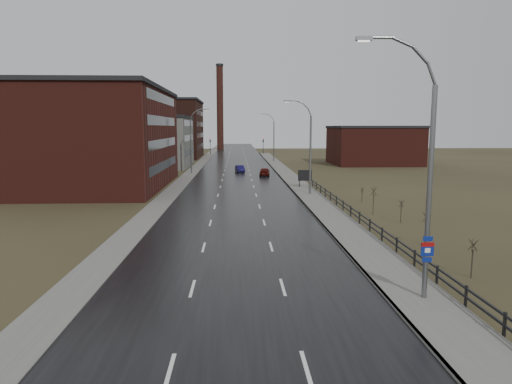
{
  "coord_description": "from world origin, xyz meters",
  "views": [
    {
      "loc": [
        -0.01,
        -18.29,
        8.14
      ],
      "look_at": [
        1.52,
        17.92,
        3.0
      ],
      "focal_mm": 32.0,
      "sensor_mm": 36.0,
      "label": 1
    }
  ],
  "objects": [
    {
      "name": "shrub_b",
      "position": [
        12.75,
        5.18,
        1.14
      ],
      "size": [
        0.51,
        0.54,
        2.15
      ],
      "color": "#382D23",
      "rests_on": "ground"
    },
    {
      "name": "streetlight_right_mid",
      "position": [
        8.5,
        36.0,
        5.84
      ],
      "size": [
        3.36,
        0.28,
        11.35
      ],
      "color": "slate",
      "rests_on": "ground"
    },
    {
      "name": "shrub_e",
      "position": [
        12.74,
        23.25,
        1.41
      ],
      "size": [
        0.63,
        0.66,
        2.66
      ],
      "color": "#382D23",
      "rests_on": "ground"
    },
    {
      "name": "shrub_f",
      "position": [
        13.72,
        30.63,
        0.85
      ],
      "size": [
        0.39,
        0.41,
        1.61
      ],
      "color": "#382D23",
      "rests_on": "ground"
    },
    {
      "name": "warehouse_far",
      "position": [
        -22.99,
        108.0,
        7.76
      ],
      "size": [
        26.52,
        24.48,
        15.5
      ],
      "color": "#331611",
      "rests_on": "ground"
    },
    {
      "name": "car_near",
      "position": [
        0.54,
        64.05,
        0.64
      ],
      "size": [
        1.86,
        4.02,
        1.28
      ],
      "primitive_type": "imported",
      "rotation": [
        0.0,
        0.0,
        0.13
      ],
      "color": "#110D41",
      "rests_on": "ground"
    },
    {
      "name": "warehouse_near",
      "position": [
        -20.99,
        45.0,
        6.76
      ],
      "size": [
        22.44,
        28.56,
        13.5
      ],
      "color": "#471914",
      "rests_on": "ground"
    },
    {
      "name": "sidewalk_right",
      "position": [
        8.6,
        35.0,
        0.09
      ],
      "size": [
        3.2,
        180.0,
        0.18
      ],
      "primitive_type": "cube",
      "color": "#595651",
      "rests_on": "ground"
    },
    {
      "name": "curb_right",
      "position": [
        7.08,
        35.0,
        0.09
      ],
      "size": [
        0.16,
        180.0,
        0.18
      ],
      "primitive_type": "cube",
      "color": "slate",
      "rests_on": "ground"
    },
    {
      "name": "shrub_c",
      "position": [
        12.99,
        11.93,
        1.25
      ],
      "size": [
        0.56,
        0.59,
        2.36
      ],
      "color": "#382D23",
      "rests_on": "ground"
    },
    {
      "name": "road",
      "position": [
        0.0,
        60.0,
        0.03
      ],
      "size": [
        14.0,
        300.0,
        0.06
      ],
      "primitive_type": "cube",
      "color": "black",
      "rests_on": "ground"
    },
    {
      "name": "building_right",
      "position": [
        30.3,
        82.0,
        4.26
      ],
      "size": [
        18.36,
        16.32,
        8.5
      ],
      "color": "#471914",
      "rests_on": "ground"
    },
    {
      "name": "streetlight_main",
      "position": [
        8.47,
        2.0,
        6.06
      ],
      "size": [
        3.91,
        0.29,
        12.11
      ],
      "color": "slate",
      "rests_on": "ground"
    },
    {
      "name": "car_far",
      "position": [
        4.67,
        58.14,
        0.71
      ],
      "size": [
        2.05,
        4.31,
        1.42
      ],
      "primitive_type": "imported",
      "rotation": [
        0.0,
        0.0,
        3.05
      ],
      "color": "#480F0C",
      "rests_on": "ground"
    },
    {
      "name": "shrub_d",
      "position": [
        14.11,
        19.76,
        1.03
      ],
      "size": [
        0.47,
        0.49,
        1.94
      ],
      "color": "#382D23",
      "rests_on": "ground"
    },
    {
      "name": "billboard",
      "position": [
        9.1,
        42.13,
        1.68
      ],
      "size": [
        1.86,
        0.17,
        2.49
      ],
      "color": "black",
      "rests_on": "ground"
    },
    {
      "name": "guardrail",
      "position": [
        10.3,
        18.31,
        0.71
      ],
      "size": [
        0.1,
        53.05,
        1.1
      ],
      "color": "black",
      "rests_on": "ground"
    },
    {
      "name": "streetlight_right_far",
      "position": [
        8.5,
        90.0,
        5.84
      ],
      "size": [
        3.36,
        0.28,
        11.35
      ],
      "color": "slate",
      "rests_on": "ground"
    },
    {
      "name": "sidewalk_left",
      "position": [
        -8.2,
        60.0,
        0.06
      ],
      "size": [
        2.4,
        260.0,
        0.12
      ],
      "primitive_type": "cube",
      "color": "#595651",
      "rests_on": "ground"
    },
    {
      "name": "traffic_light_left",
      "position": [
        -8.0,
        120.0,
        4.6
      ],
      "size": [
        0.58,
        2.73,
        5.3
      ],
      "color": "black",
      "rests_on": "ground"
    },
    {
      "name": "smokestack",
      "position": [
        -6.0,
        150.0,
        15.5
      ],
      "size": [
        2.7,
        2.7,
        30.7
      ],
      "color": "#331611",
      "rests_on": "ground"
    },
    {
      "name": "warehouse_mid",
      "position": [
        -17.99,
        78.0,
        5.26
      ],
      "size": [
        16.32,
        20.4,
        10.5
      ],
      "color": "slate",
      "rests_on": "ground"
    },
    {
      "name": "streetlight_left",
      "position": [
        -7.7,
        62.0,
        5.84
      ],
      "size": [
        3.36,
        0.28,
        11.35
      ],
      "color": "slate",
      "rests_on": "ground"
    },
    {
      "name": "ground",
      "position": [
        0.0,
        0.0,
        0.0
      ],
      "size": [
        320.0,
        320.0,
        0.0
      ],
      "primitive_type": "plane",
      "color": "#2D2819",
      "rests_on": "ground"
    },
    {
      "name": "traffic_light_right",
      "position": [
        8.0,
        120.0,
        4.6
      ],
      "size": [
        0.58,
        2.73,
        5.3
      ],
      "color": "black",
      "rests_on": "ground"
    }
  ]
}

